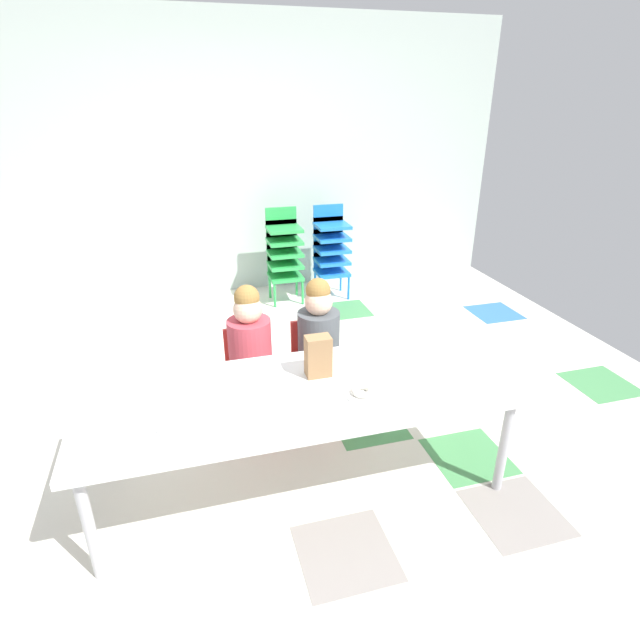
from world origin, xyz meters
name	(u,v)px	position (x,y,z in m)	size (l,w,h in m)	color
ground_plane	(286,398)	(0.01, 0.00, -0.01)	(5.57, 4.53, 0.02)	silver
back_wall	(232,161)	(0.00, 2.26, 1.32)	(5.57, 0.10, 2.63)	#B2C1B7
craft_table	(300,397)	(-0.08, -0.83, 0.54)	(2.14, 0.79, 0.58)	white
seated_child_near_camera	(250,343)	(-0.24, -0.21, 0.55)	(0.32, 0.32, 0.92)	red
seated_child_middle_seat	(318,335)	(0.19, -0.21, 0.55)	(0.33, 0.33, 0.92)	red
kid_chair_green_stack	(284,250)	(0.39, 1.78, 0.52)	(0.32, 0.30, 0.92)	green
kid_chair_blue_stack	(331,247)	(0.87, 1.78, 0.52)	(0.32, 0.30, 0.92)	blue
paper_bag_brown	(318,356)	(0.05, -0.72, 0.69)	(0.13, 0.09, 0.22)	#9E754C
paper_plate_near_edge	(362,394)	(0.20, -0.96, 0.58)	(0.18, 0.18, 0.01)	white
paper_plate_center_table	(177,426)	(-0.68, -0.99, 0.58)	(0.18, 0.18, 0.01)	white
donut_powdered_on_plate	(363,391)	(0.20, -0.96, 0.60)	(0.11, 0.11, 0.03)	white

